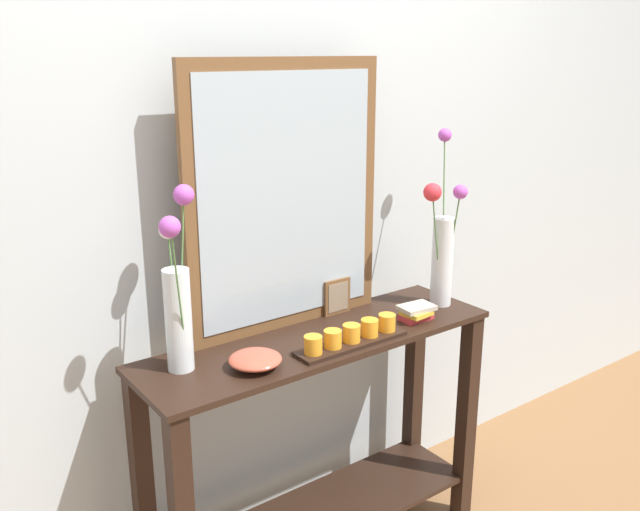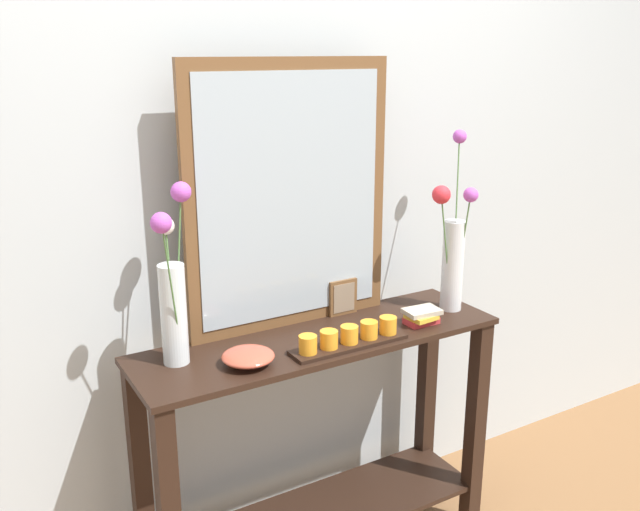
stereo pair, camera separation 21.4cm
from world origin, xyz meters
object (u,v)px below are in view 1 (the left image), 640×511
book_stack (416,312)px  decorative_bowl (255,360)px  vase_right (442,245)px  tall_vase_left (178,297)px  picture_frame_small (337,297)px  mirror_leaning (286,198)px  candle_tray (351,336)px  console_table (320,433)px

book_stack → decorative_bowl: bearing=179.0°
vase_right → tall_vase_left: bearing=175.8°
picture_frame_small → vase_right: bearing=-22.4°
tall_vase_left → mirror_leaning: bearing=12.4°
decorative_bowl → vase_right: bearing=3.5°
tall_vase_left → decorative_bowl: 0.29m
mirror_leaning → tall_vase_left: mirror_leaning is taller
vase_right → candle_tray: (-0.48, -0.09, -0.20)m
console_table → decorative_bowl: decorative_bowl is taller
mirror_leaning → candle_tray: bearing=-75.7°
vase_right → picture_frame_small: size_ratio=4.92×
console_table → decorative_bowl: 0.48m
mirror_leaning → book_stack: (0.37, -0.23, -0.41)m
decorative_bowl → book_stack: bearing=-1.0°
console_table → decorative_bowl: size_ratio=7.83×
console_table → mirror_leaning: (-0.03, 0.15, 0.79)m
picture_frame_small → mirror_leaning: bearing=174.1°
mirror_leaning → picture_frame_small: (0.19, -0.02, -0.37)m
mirror_leaning → candle_tray: mirror_leaning is taller
candle_tray → mirror_leaning: bearing=104.3°
picture_frame_small → decorative_bowl: 0.50m
picture_frame_small → candle_tray: bearing=-118.3°
candle_tray → tall_vase_left: bearing=162.0°
candle_tray → book_stack: candle_tray is taller
decorative_bowl → console_table: bearing=13.8°
console_table → decorative_bowl: bearing=-166.2°
tall_vase_left → candle_tray: bearing=-18.0°
tall_vase_left → candle_tray: size_ratio=1.35×
picture_frame_small → book_stack: size_ratio=1.00×
candle_tray → picture_frame_small: bearing=61.7°
tall_vase_left → book_stack: tall_vase_left is taller
mirror_leaning → vase_right: mirror_leaning is taller
mirror_leaning → picture_frame_small: 0.42m
console_table → picture_frame_small: picture_frame_small is taller
tall_vase_left → decorative_bowl: bearing=-35.0°
vase_right → decorative_bowl: bearing=-176.5°
decorative_bowl → book_stack: (0.64, -0.01, 0.00)m
book_stack → picture_frame_small: bearing=131.0°
console_table → picture_frame_small: bearing=37.1°
mirror_leaning → book_stack: size_ratio=6.92×
mirror_leaning → tall_vase_left: bearing=-167.6°
decorative_bowl → mirror_leaning: bearing=39.8°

